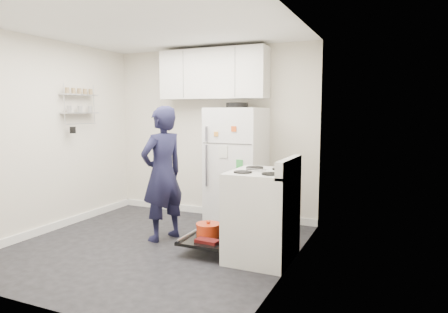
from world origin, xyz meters
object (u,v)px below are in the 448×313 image
at_px(electric_range, 261,216).
at_px(refrigerator, 237,166).
at_px(open_oven_door, 210,234).
at_px(person, 163,174).

bearing_deg(electric_range, refrigerator, 123.36).
relative_size(electric_range, refrigerator, 0.65).
xyz_separation_m(electric_range, refrigerator, (-0.72, 1.10, 0.35)).
bearing_deg(refrigerator, open_oven_door, -83.77).
relative_size(electric_range, person, 0.67).
distance_m(electric_range, person, 1.36).
xyz_separation_m(refrigerator, person, (-0.59, -0.97, 0.00)).
height_order(refrigerator, person, refrigerator).
bearing_deg(electric_range, open_oven_door, 179.75).
bearing_deg(refrigerator, electric_range, -56.64).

